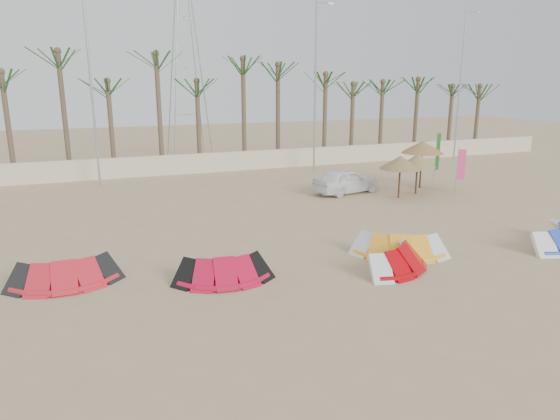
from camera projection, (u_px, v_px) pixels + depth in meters
name	position (u px, v px, depth m)	size (l,w,h in m)	color
ground	(359.00, 307.00, 13.71)	(120.00, 120.00, 0.00)	tan
boundary_wall	(193.00, 164.00, 33.37)	(60.00, 0.30, 1.30)	beige
palm_line	(194.00, 74.00, 33.51)	(52.00, 4.00, 7.70)	brown
lamp_b	(92.00, 85.00, 28.18)	(1.25, 0.14, 11.00)	#A5A8AD
lamp_c	(316.00, 85.00, 33.12)	(1.25, 0.14, 11.00)	#A5A8AD
lamp_d	(461.00, 84.00, 37.36)	(1.25, 0.14, 11.00)	#A5A8AD
pylon	(190.00, 160.00, 39.30)	(3.00, 3.00, 14.00)	#A5A8AD
kite_red_left	(65.00, 269.00, 15.29)	(3.24, 1.58, 0.90)	red
kite_red_mid	(221.00, 266.00, 15.54)	(3.14, 1.82, 0.90)	red
kite_red_right	(393.00, 255.00, 16.54)	(3.44, 2.63, 0.90)	#B60309
kite_orange	(394.00, 242.00, 17.84)	(3.76, 2.77, 0.90)	#FFAC25
kite_blue	(549.00, 234.00, 18.85)	(3.70, 2.67, 0.90)	blue
parasol_left	(400.00, 163.00, 26.03)	(2.20, 2.20, 2.24)	#4C331E
parasol_mid	(418.00, 160.00, 26.95)	(1.98, 1.98, 2.21)	#4C331E
parasol_right	(422.00, 147.00, 28.30)	(2.40, 2.40, 2.73)	#4C331E
flag_pink	(460.00, 166.00, 27.25)	(0.44, 0.18, 2.57)	#A5A8AD
flag_green	(438.00, 154.00, 28.90)	(0.44, 0.17, 3.26)	#A5A8AD
car	(346.00, 181.00, 27.45)	(1.58, 3.94, 1.34)	white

